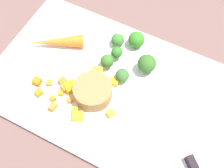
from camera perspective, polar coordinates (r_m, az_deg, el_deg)
The scene contains 27 objects.
ground_plane at distance 0.64m, azimuth 0.00°, elevation -0.93°, with size 4.00×4.00×0.00m, color brown.
cutting_board at distance 0.64m, azimuth 0.00°, elevation -0.68°, with size 0.54×0.33×0.01m, color white.
prep_bowl at distance 0.61m, azimuth -3.83°, elevation -1.46°, with size 0.08×0.08×0.04m, color olive.
chef_knife at distance 0.59m, azimuth 13.23°, elevation -10.44°, with size 0.25×0.24×0.02m.
whole_carrot at distance 0.69m, azimuth -11.03°, elevation 8.22°, with size 0.03×0.03×0.13m, color orange.
carrot_dice_0 at distance 0.64m, azimuth -9.66°, elevation 0.43°, with size 0.02×0.02×0.01m, color orange.
carrot_dice_1 at distance 0.64m, azimuth -14.34°, elevation -1.68°, with size 0.01×0.02×0.01m, color orange.
carrot_dice_2 at distance 0.63m, azimuth -10.11°, elevation -1.86°, with size 0.01×0.01×0.01m, color orange.
carrot_dice_3 at distance 0.64m, azimuth -12.34°, elevation 0.19°, with size 0.01×0.01×0.01m, color orange.
carrot_dice_4 at distance 0.65m, azimuth -14.66°, elevation 0.49°, with size 0.02×0.02×0.01m, color orange.
carrot_dice_5 at distance 0.62m, azimuth -8.41°, elevation -3.22°, with size 0.01×0.01×0.01m, color orange.
carrot_dice_6 at distance 0.62m, azimuth -11.65°, elevation -2.86°, with size 0.01×0.01×0.01m, color orange.
carrot_dice_7 at distance 0.63m, azimuth -7.89°, elevation 0.17°, with size 0.01×0.01×0.01m, color orange.
carrot_dice_8 at distance 0.61m, azimuth -11.72°, elevation -4.50°, with size 0.01×0.02×0.01m, color orange.
carrot_dice_9 at distance 0.63m, azimuth -9.26°, elevation -0.69°, with size 0.02×0.02×0.01m, color orange.
pepper_dice_0 at distance 0.64m, azimuth -3.00°, elevation 2.49°, with size 0.02×0.02×0.02m, color yellow.
pepper_dice_1 at distance 0.59m, azimuth -0.27°, elevation -5.82°, with size 0.01×0.01×0.02m, color yellow.
pepper_dice_2 at distance 0.60m, azimuth -7.34°, elevation -5.26°, with size 0.01×0.01×0.01m, color yellow.
pepper_dice_3 at distance 0.63m, azimuth 0.66°, elevation 0.32°, with size 0.02×0.02×0.01m, color yellow.
pepper_dice_4 at distance 0.63m, azimuth -8.29°, elevation -0.71°, with size 0.02×0.02×0.02m, color yellow.
pepper_dice_5 at distance 0.60m, azimuth -6.78°, elevation -6.41°, with size 0.02×0.02×0.02m, color yellow.
broccoli_floret_0 at distance 0.62m, azimuth 2.05°, elevation 1.70°, with size 0.03×0.03×0.03m.
broccoli_floret_1 at distance 0.68m, azimuth 1.13°, elevation 8.73°, with size 0.03×0.03×0.03m.
broccoli_floret_2 at distance 0.65m, azimuth 0.97°, elevation 6.28°, with size 0.03×0.03×0.04m.
broccoli_floret_3 at distance 0.67m, azimuth 5.06°, elevation 8.70°, with size 0.04×0.04×0.04m.
broccoli_floret_4 at distance 0.64m, azimuth -0.96°, elevation 4.55°, with size 0.03×0.03×0.04m.
broccoli_floret_5 at distance 0.63m, azimuth 6.95°, elevation 4.02°, with size 0.04×0.04×0.05m.
Camera 1 is at (0.13, -0.26, 0.57)m, focal length 45.97 mm.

